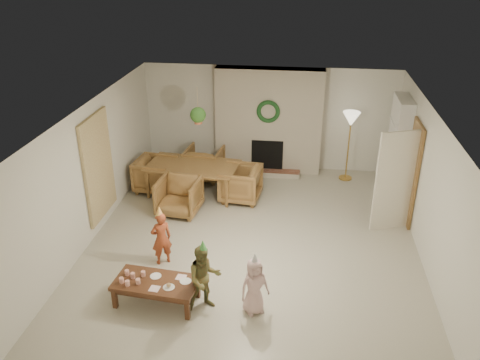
% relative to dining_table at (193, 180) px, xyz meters
% --- Properties ---
extents(floor, '(7.00, 7.00, 0.00)m').
position_rel_dining_table_xyz_m(floor, '(1.53, -1.73, -0.35)').
color(floor, '#B7B29E').
rests_on(floor, ground).
extents(ceiling, '(7.00, 7.00, 0.00)m').
position_rel_dining_table_xyz_m(ceiling, '(1.53, -1.73, 2.15)').
color(ceiling, white).
rests_on(ceiling, wall_back).
extents(wall_back, '(7.00, 0.00, 7.00)m').
position_rel_dining_table_xyz_m(wall_back, '(1.53, 1.77, 0.90)').
color(wall_back, silver).
rests_on(wall_back, floor).
extents(wall_front, '(7.00, 0.00, 7.00)m').
position_rel_dining_table_xyz_m(wall_front, '(1.53, -5.23, 0.90)').
color(wall_front, silver).
rests_on(wall_front, floor).
extents(wall_left, '(0.00, 7.00, 7.00)m').
position_rel_dining_table_xyz_m(wall_left, '(-1.47, -1.73, 0.90)').
color(wall_left, silver).
rests_on(wall_left, floor).
extents(wall_right, '(0.00, 7.00, 7.00)m').
position_rel_dining_table_xyz_m(wall_right, '(4.53, -1.73, 0.90)').
color(wall_right, silver).
rests_on(wall_right, floor).
extents(fireplace_mass, '(2.50, 0.40, 2.50)m').
position_rel_dining_table_xyz_m(fireplace_mass, '(1.53, 1.57, 0.90)').
color(fireplace_mass, '#4D2114').
rests_on(fireplace_mass, floor).
extents(fireplace_hearth, '(1.60, 0.30, 0.12)m').
position_rel_dining_table_xyz_m(fireplace_hearth, '(1.53, 1.22, -0.29)').
color(fireplace_hearth, maroon).
rests_on(fireplace_hearth, floor).
extents(fireplace_firebox, '(0.75, 0.12, 0.75)m').
position_rel_dining_table_xyz_m(fireplace_firebox, '(1.53, 1.39, 0.10)').
color(fireplace_firebox, black).
rests_on(fireplace_firebox, floor).
extents(fireplace_wreath, '(0.54, 0.10, 0.54)m').
position_rel_dining_table_xyz_m(fireplace_wreath, '(1.53, 1.34, 1.20)').
color(fireplace_wreath, '#194420').
rests_on(fireplace_wreath, fireplace_mass).
extents(floor_lamp_base, '(0.31, 0.31, 0.03)m').
position_rel_dining_table_xyz_m(floor_lamp_base, '(3.41, 1.27, -0.33)').
color(floor_lamp_base, gold).
rests_on(floor_lamp_base, floor).
extents(floor_lamp_post, '(0.03, 0.03, 1.48)m').
position_rel_dining_table_xyz_m(floor_lamp_post, '(3.41, 1.27, 0.42)').
color(floor_lamp_post, gold).
rests_on(floor_lamp_post, floor).
extents(floor_lamp_shade, '(0.39, 0.39, 0.33)m').
position_rel_dining_table_xyz_m(floor_lamp_shade, '(3.41, 1.27, 1.13)').
color(floor_lamp_shade, beige).
rests_on(floor_lamp_shade, floor_lamp_post).
extents(bookshelf_carcass, '(0.30, 1.00, 2.20)m').
position_rel_dining_table_xyz_m(bookshelf_carcass, '(4.37, 0.57, 0.75)').
color(bookshelf_carcass, white).
rests_on(bookshelf_carcass, floor).
extents(bookshelf_shelf_a, '(0.30, 0.92, 0.03)m').
position_rel_dining_table_xyz_m(bookshelf_shelf_a, '(4.35, 0.57, 0.10)').
color(bookshelf_shelf_a, white).
rests_on(bookshelf_shelf_a, bookshelf_carcass).
extents(bookshelf_shelf_b, '(0.30, 0.92, 0.03)m').
position_rel_dining_table_xyz_m(bookshelf_shelf_b, '(4.35, 0.57, 0.50)').
color(bookshelf_shelf_b, white).
rests_on(bookshelf_shelf_b, bookshelf_carcass).
extents(bookshelf_shelf_c, '(0.30, 0.92, 0.03)m').
position_rel_dining_table_xyz_m(bookshelf_shelf_c, '(4.35, 0.57, 0.90)').
color(bookshelf_shelf_c, white).
rests_on(bookshelf_shelf_c, bookshelf_carcass).
extents(bookshelf_shelf_d, '(0.30, 0.92, 0.03)m').
position_rel_dining_table_xyz_m(bookshelf_shelf_d, '(4.35, 0.57, 1.30)').
color(bookshelf_shelf_d, white).
rests_on(bookshelf_shelf_d, bookshelf_carcass).
extents(books_row_lower, '(0.20, 0.40, 0.24)m').
position_rel_dining_table_xyz_m(books_row_lower, '(4.33, 0.42, 0.24)').
color(books_row_lower, '#B44621').
rests_on(books_row_lower, bookshelf_shelf_a).
extents(books_row_mid, '(0.20, 0.44, 0.24)m').
position_rel_dining_table_xyz_m(books_row_mid, '(4.33, 0.62, 0.64)').
color(books_row_mid, navy).
rests_on(books_row_mid, bookshelf_shelf_b).
extents(books_row_upper, '(0.20, 0.36, 0.22)m').
position_rel_dining_table_xyz_m(books_row_upper, '(4.33, 0.47, 1.03)').
color(books_row_upper, gold).
rests_on(books_row_upper, bookshelf_shelf_c).
extents(door_frame, '(0.05, 0.86, 2.04)m').
position_rel_dining_table_xyz_m(door_frame, '(4.49, -0.53, 0.67)').
color(door_frame, olive).
rests_on(door_frame, floor).
extents(door_leaf, '(0.77, 0.32, 2.00)m').
position_rel_dining_table_xyz_m(door_leaf, '(4.11, -0.91, 0.65)').
color(door_leaf, beige).
rests_on(door_leaf, floor).
extents(curtain_panel, '(0.06, 1.20, 2.00)m').
position_rel_dining_table_xyz_m(curtain_panel, '(-1.43, -1.53, 0.90)').
color(curtain_panel, beige).
rests_on(curtain_panel, wall_left).
extents(dining_table, '(2.07, 1.30, 0.69)m').
position_rel_dining_table_xyz_m(dining_table, '(0.00, 0.00, 0.00)').
color(dining_table, olive).
rests_on(dining_table, floor).
extents(dining_chair_near, '(0.90, 0.92, 0.76)m').
position_rel_dining_table_xyz_m(dining_chair_near, '(-0.09, -0.86, 0.04)').
color(dining_chair_near, olive).
rests_on(dining_chair_near, floor).
extents(dining_chair_far, '(0.90, 0.92, 0.76)m').
position_rel_dining_table_xyz_m(dining_chair_far, '(0.09, 0.86, 0.04)').
color(dining_chair_far, olive).
rests_on(dining_chair_far, floor).
extents(dining_chair_left, '(0.92, 0.90, 0.76)m').
position_rel_dining_table_xyz_m(dining_chair_left, '(-0.86, 0.09, 0.04)').
color(dining_chair_left, olive).
rests_on(dining_chair_left, floor).
extents(dining_chair_right, '(0.92, 0.90, 0.76)m').
position_rel_dining_table_xyz_m(dining_chair_right, '(1.07, -0.11, 0.04)').
color(dining_chair_right, olive).
rests_on(dining_chair_right, floor).
extents(hanging_plant_cord, '(0.01, 0.01, 0.70)m').
position_rel_dining_table_xyz_m(hanging_plant_cord, '(0.23, -0.23, 1.80)').
color(hanging_plant_cord, tan).
rests_on(hanging_plant_cord, ceiling).
extents(hanging_plant_pot, '(0.16, 0.16, 0.12)m').
position_rel_dining_table_xyz_m(hanging_plant_pot, '(0.23, -0.23, 1.45)').
color(hanging_plant_pot, '#AB5537').
rests_on(hanging_plant_pot, hanging_plant_cord).
extents(hanging_plant_foliage, '(0.32, 0.32, 0.32)m').
position_rel_dining_table_xyz_m(hanging_plant_foliage, '(0.23, -0.23, 1.57)').
color(hanging_plant_foliage, '#234C19').
rests_on(hanging_plant_foliage, hanging_plant_pot).
extents(coffee_table_top, '(1.33, 0.75, 0.06)m').
position_rel_dining_table_xyz_m(coffee_table_top, '(0.25, -3.68, 0.02)').
color(coffee_table_top, '#54301C').
rests_on(coffee_table_top, floor).
extents(coffee_table_apron, '(1.22, 0.65, 0.08)m').
position_rel_dining_table_xyz_m(coffee_table_apron, '(0.25, -3.68, -0.05)').
color(coffee_table_apron, '#54301C').
rests_on(coffee_table_apron, floor).
extents(coffee_leg_fl, '(0.07, 0.07, 0.33)m').
position_rel_dining_table_xyz_m(coffee_leg_fl, '(-0.35, -3.89, -0.18)').
color(coffee_leg_fl, '#54301C').
rests_on(coffee_leg_fl, floor).
extents(coffee_leg_fr, '(0.07, 0.07, 0.33)m').
position_rel_dining_table_xyz_m(coffee_leg_fr, '(0.80, -4.00, -0.18)').
color(coffee_leg_fr, '#54301C').
rests_on(coffee_leg_fr, floor).
extents(coffee_leg_bl, '(0.07, 0.07, 0.33)m').
position_rel_dining_table_xyz_m(coffee_leg_bl, '(-0.30, -3.37, -0.18)').
color(coffee_leg_bl, '#54301C').
rests_on(coffee_leg_bl, floor).
extents(coffee_leg_br, '(0.07, 0.07, 0.33)m').
position_rel_dining_table_xyz_m(coffee_leg_br, '(0.85, -3.48, -0.18)').
color(coffee_leg_br, '#54301C').
rests_on(coffee_leg_br, floor).
extents(cup_a, '(0.07, 0.07, 0.09)m').
position_rel_dining_table_xyz_m(cup_a, '(-0.25, -3.78, 0.09)').
color(cup_a, white).
rests_on(cup_a, coffee_table_top).
extents(cup_b, '(0.07, 0.07, 0.09)m').
position_rel_dining_table_xyz_m(cup_b, '(-0.23, -3.59, 0.09)').
color(cup_b, white).
rests_on(cup_b, coffee_table_top).
extents(cup_c, '(0.07, 0.07, 0.09)m').
position_rel_dining_table_xyz_m(cup_c, '(-0.14, -3.84, 0.09)').
color(cup_c, white).
rests_on(cup_c, coffee_table_top).
extents(cup_d, '(0.07, 0.07, 0.09)m').
position_rel_dining_table_xyz_m(cup_d, '(-0.12, -3.65, 0.09)').
color(cup_d, white).
rests_on(cup_d, coffee_table_top).
extents(cup_e, '(0.07, 0.07, 0.09)m').
position_rel_dining_table_xyz_m(cup_e, '(0.00, -3.78, 0.09)').
color(cup_e, white).
rests_on(cup_e, coffee_table_top).
extents(cup_f, '(0.07, 0.07, 0.09)m').
position_rel_dining_table_xyz_m(cup_f, '(0.02, -3.58, 0.09)').
color(cup_f, white).
rests_on(cup_f, coffee_table_top).
extents(plate_a, '(0.19, 0.19, 0.01)m').
position_rel_dining_table_xyz_m(plate_a, '(0.21, -3.56, 0.05)').
color(plate_a, white).
rests_on(plate_a, coffee_table_top).
extents(plate_b, '(0.19, 0.19, 0.01)m').
position_rel_dining_table_xyz_m(plate_b, '(0.48, -3.80, 0.05)').
color(plate_b, white).
rests_on(plate_b, coffee_table_top).
extents(plate_c, '(0.19, 0.19, 0.01)m').
position_rel_dining_table_xyz_m(plate_c, '(0.70, -3.63, 0.05)').
color(plate_c, white).
rests_on(plate_c, coffee_table_top).
extents(food_scoop, '(0.07, 0.07, 0.07)m').
position_rel_dining_table_xyz_m(food_scoop, '(0.48, -3.80, 0.09)').
color(food_scoop, tan).
rests_on(food_scoop, plate_b).
extents(napkin_left, '(0.16, 0.16, 0.01)m').
position_rel_dining_table_xyz_m(napkin_left, '(0.28, -3.86, 0.05)').
color(napkin_left, '#FFBBCE').
rests_on(napkin_left, coffee_table_top).
extents(napkin_right, '(0.16, 0.16, 0.01)m').
position_rel_dining_table_xyz_m(napkin_right, '(0.61, -3.54, 0.05)').
color(napkin_right, '#FFBBCE').
rests_on(napkin_right, coffee_table_top).
extents(child_red, '(0.43, 0.39, 0.98)m').
position_rel_dining_table_xyz_m(child_red, '(0.05, -2.64, 0.15)').
color(child_red, '#9F4122').
rests_on(child_red, floor).
extents(party_hat_red, '(0.16, 0.16, 0.19)m').
position_rel_dining_table_xyz_m(party_hat_red, '(0.05, -2.64, 0.68)').
color(party_hat_red, '#F8F852').
rests_on(party_hat_red, child_red).
extents(child_plaid, '(0.65, 0.59, 1.08)m').
position_rel_dining_table_xyz_m(child_plaid, '(1.01, -3.70, 0.19)').
color(child_plaid, brown).
rests_on(child_plaid, floor).
extents(party_hat_plaid, '(0.14, 0.14, 0.18)m').
position_rel_dining_table_xyz_m(party_hat_plaid, '(1.01, -3.70, 0.77)').
color(party_hat_plaid, green).
rests_on(party_hat_plaid, child_plaid).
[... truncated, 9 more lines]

